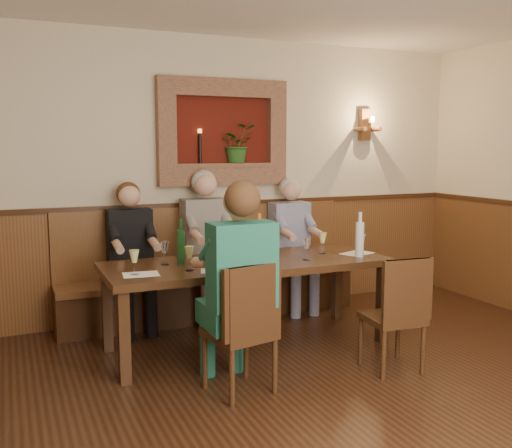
{
  "coord_description": "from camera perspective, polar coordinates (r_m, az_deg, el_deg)",
  "views": [
    {
      "loc": [
        -1.84,
        -2.51,
        1.7
      ],
      "look_at": [
        0.1,
        1.9,
        1.05
      ],
      "focal_mm": 40.0,
      "sensor_mm": 36.0,
      "label": 1
    }
  ],
  "objects": [
    {
      "name": "room_shell",
      "position": [
        3.12,
        12.74,
        11.0
      ],
      "size": [
        6.04,
        6.04,
        2.82
      ],
      "color": "beige",
      "rests_on": "ground"
    },
    {
      "name": "wainscoting",
      "position": [
        3.3,
        12.06,
        -12.16
      ],
      "size": [
        6.02,
        6.02,
        1.15
      ],
      "color": "brown",
      "rests_on": "ground"
    },
    {
      "name": "wall_niche",
      "position": [
        5.84,
        -2.9,
        8.71
      ],
      "size": [
        1.36,
        0.3,
        1.06
      ],
      "color": "#4F120B",
      "rests_on": "ground"
    },
    {
      "name": "wall_sconce",
      "position": [
        6.6,
        10.91,
        9.64
      ],
      "size": [
        0.25,
        0.2,
        0.35
      ],
      "color": "brown",
      "rests_on": "ground"
    },
    {
      "name": "dining_table",
      "position": [
        4.84,
        -0.85,
        -4.54
      ],
      "size": [
        2.4,
        0.9,
        0.75
      ],
      "color": "black",
      "rests_on": "ground"
    },
    {
      "name": "bench",
      "position": [
        5.77,
        -4.51,
        -6.09
      ],
      "size": [
        3.0,
        0.45,
        1.11
      ],
      "color": "#381E0F",
      "rests_on": "ground"
    },
    {
      "name": "chair_near_left",
      "position": [
        4.06,
        -1.52,
        -12.92
      ],
      "size": [
        0.49,
        0.49,
        0.93
      ],
      "rotation": [
        0.0,
        0.0,
        0.2
      ],
      "color": "black",
      "rests_on": "ground"
    },
    {
      "name": "chair_near_right",
      "position": [
        4.56,
        13.51,
        -10.92
      ],
      "size": [
        0.43,
        0.43,
        0.89
      ],
      "rotation": [
        0.0,
        0.0,
        -0.09
      ],
      "color": "black",
      "rests_on": "ground"
    },
    {
      "name": "person_bench_left",
      "position": [
        5.42,
        -12.24,
        -4.53
      ],
      "size": [
        0.4,
        0.49,
        1.38
      ],
      "color": "black",
      "rests_on": "ground"
    },
    {
      "name": "person_bench_mid",
      "position": [
        5.59,
        -4.82,
        -3.52
      ],
      "size": [
        0.44,
        0.54,
        1.48
      ],
      "color": "#544E4D",
      "rests_on": "ground"
    },
    {
      "name": "person_bench_right",
      "position": [
        5.97,
        3.72,
        -3.25
      ],
      "size": [
        0.4,
        0.49,
        1.38
      ],
      "color": "navy",
      "rests_on": "ground"
    },
    {
      "name": "person_chair_front",
      "position": [
        4.0,
        -1.92,
        -8.01
      ],
      "size": [
        0.44,
        0.55,
        1.48
      ],
      "color": "#185256",
      "rests_on": "ground"
    },
    {
      "name": "spittoon_bucket",
      "position": [
        4.74,
        -1.84,
        -2.3
      ],
      "size": [
        0.25,
        0.25,
        0.25
      ],
      "primitive_type": "cylinder",
      "rotation": [
        0.0,
        0.0,
        -0.12
      ],
      "color": "red",
      "rests_on": "dining_table"
    },
    {
      "name": "wine_bottle_green_a",
      "position": [
        4.78,
        0.33,
        -1.75
      ],
      "size": [
        0.09,
        0.09,
        0.4
      ],
      "rotation": [
        0.0,
        0.0,
        -0.31
      ],
      "color": "#19471E",
      "rests_on": "dining_table"
    },
    {
      "name": "wine_bottle_green_b",
      "position": [
        4.68,
        -7.52,
        -2.21
      ],
      "size": [
        0.09,
        0.09,
        0.37
      ],
      "rotation": [
        0.0,
        0.0,
        -0.31
      ],
      "color": "#19471E",
      "rests_on": "dining_table"
    },
    {
      "name": "water_bottle",
      "position": [
        5.05,
        10.33,
        -1.42
      ],
      "size": [
        0.07,
        0.07,
        0.39
      ],
      "rotation": [
        0.0,
        0.0,
        0.01
      ],
      "color": "silver",
      "rests_on": "dining_table"
    },
    {
      "name": "tasting_sheet_a",
      "position": [
        4.38,
        -11.44,
        -4.95
      ],
      "size": [
        0.29,
        0.22,
        0.0
      ],
      "primitive_type": "cube",
      "rotation": [
        0.0,
        0.0,
        -0.12
      ],
      "color": "white",
      "rests_on": "dining_table"
    },
    {
      "name": "tasting_sheet_b",
      "position": [
        4.72,
        -1.27,
        -3.91
      ],
      "size": [
        0.37,
        0.31,
        0.0
      ],
      "primitive_type": "cube",
      "rotation": [
        0.0,
        0.0,
        0.32
      ],
      "color": "white",
      "rests_on": "dining_table"
    },
    {
      "name": "tasting_sheet_c",
      "position": [
        5.22,
        10.06,
        -2.9
      ],
      "size": [
        0.33,
        0.29,
        0.0
      ],
      "primitive_type": "cube",
      "rotation": [
        0.0,
        0.0,
        0.38
      ],
      "color": "white",
      "rests_on": "dining_table"
    },
    {
      "name": "tasting_sheet_d",
      "position": [
        4.43,
        -3.86,
        -4.67
      ],
      "size": [
        0.3,
        0.26,
        0.0
      ],
      "primitive_type": "cube",
      "rotation": [
        0.0,
        0.0,
        -0.33
      ],
      "color": "white",
      "rests_on": "dining_table"
    },
    {
      "name": "wine_glass_0",
      "position": [
        5.12,
        10.5,
        -2.06
      ],
      "size": [
        0.08,
        0.08,
        0.19
      ],
      "primitive_type": null,
      "color": "white",
      "rests_on": "dining_table"
    },
    {
      "name": "wine_glass_1",
      "position": [
        4.51,
        -1.55,
        -3.23
      ],
      "size": [
        0.08,
        0.08,
        0.19
      ],
      "primitive_type": null,
      "color": "#CDD27D",
      "rests_on": "dining_table"
    },
    {
      "name": "wine_glass_2",
      "position": [
        5.16,
        6.66,
        -1.89
      ],
      "size": [
        0.08,
        0.08,
        0.19
      ],
      "primitive_type": null,
      "color": "#CDD27D",
      "rests_on": "dining_table"
    },
    {
      "name": "wine_glass_3",
      "position": [
        4.79,
        -4.63,
        -2.61
      ],
      "size": [
        0.08,
        0.08,
        0.19
      ],
      "primitive_type": null,
      "color": "white",
      "rests_on": "dining_table"
    },
    {
      "name": "wine_glass_4",
      "position": [
        4.97,
        1.83,
        -2.22
      ],
      "size": [
        0.08,
        0.08,
        0.19
      ],
      "primitive_type": null,
      "color": "#CDD27D",
      "rests_on": "dining_table"
    },
    {
      "name": "wine_glass_5",
      "position": [
        4.85,
        5.09,
        -2.49
      ],
      "size": [
        0.08,
        0.08,
        0.19
      ],
      "primitive_type": null,
      "color": "white",
      "rests_on": "dining_table"
    },
    {
      "name": "wine_glass_6",
      "position": [
        4.45,
        -6.67,
        -3.44
      ],
      "size": [
        0.08,
        0.08,
        0.19
      ],
      "primitive_type": null,
      "color": "#CDD27D",
      "rests_on": "dining_table"
    },
    {
      "name": "wine_glass_7",
      "position": [
        4.35,
        -12.07,
        -3.79
      ],
      "size": [
        0.08,
        0.08,
        0.19
      ],
      "primitive_type": null,
      "color": "#CDD27D",
      "rests_on": "dining_table"
    },
    {
      "name": "wine_glass_8",
      "position": [
        4.64,
        0.08,
        -2.91
      ],
      "size": [
        0.08,
        0.08,
        0.19
      ],
      "primitive_type": null,
      "color": "#CDD27D",
      "rests_on": "dining_table"
    },
    {
      "name": "wine_glass_9",
      "position": [
        4.7,
        -9.12,
        -2.89
      ],
      "size": [
        0.08,
        0.08,
        0.19
      ],
      "primitive_type": null,
      "color": "white",
      "rests_on": "dining_table"
    }
  ]
}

